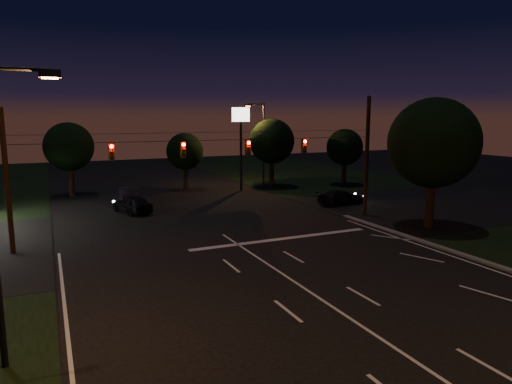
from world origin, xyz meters
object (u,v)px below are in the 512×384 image
utility_pole_right (364,215)px  car_oncoming_a (132,204)px  car_oncoming_b (128,195)px  car_cross (341,198)px  tree_right_near (432,144)px

utility_pole_right → car_oncoming_a: utility_pole_right is taller
car_oncoming_b → car_cross: car_oncoming_b is taller
utility_pole_right → car_cross: (0.82, 4.23, 0.63)m
utility_pole_right → tree_right_near: 7.61m
car_oncoming_b → car_oncoming_a: bearing=87.5°
car_oncoming_a → tree_right_near: bearing=125.5°
car_cross → utility_pole_right: bearing=165.8°
tree_right_near → car_oncoming_b: size_ratio=1.95×
tree_right_near → car_oncoming_b: tree_right_near is taller
utility_pole_right → car_oncoming_b: bearing=141.8°
tree_right_near → car_oncoming_b: 24.95m
car_oncoming_b → car_cross: 18.53m
car_oncoming_a → car_oncoming_b: car_oncoming_b is taller
tree_right_near → car_oncoming_b: (-17.33, 17.26, -4.94)m
utility_pole_right → car_oncoming_a: bearing=152.5°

